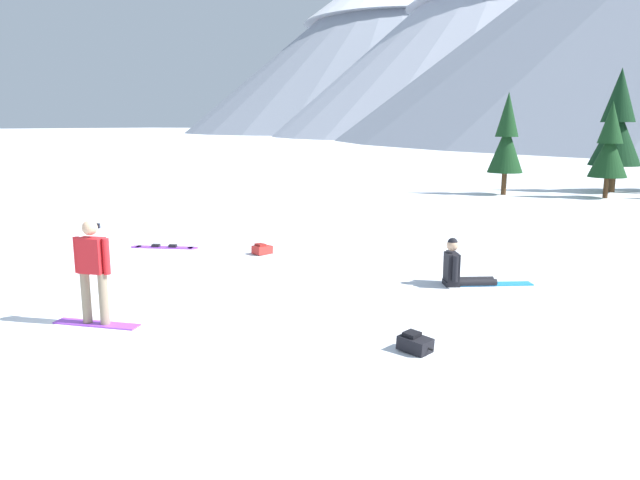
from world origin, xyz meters
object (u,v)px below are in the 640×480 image
object	(u,v)px
backpack_black	(415,343)
snowboarder_midground	(460,269)
loose_snowboard_near_left	(164,247)
pine_tree_broad	(506,139)
backpack_red	(262,249)
pine_tree_short	(610,146)
pine_tree_slender	(617,125)
snowboarder_foreground	(93,270)

from	to	relation	value
backpack_black	snowboarder_midground	bearing A→B (deg)	97.35
loose_snowboard_near_left	pine_tree_broad	xyz separation A→B (m)	(4.98, 16.76, 2.50)
snowboarder_midground	backpack_red	bearing A→B (deg)	174.70
loose_snowboard_near_left	backpack_black	bearing A→B (deg)	-23.93
loose_snowboard_near_left	pine_tree_broad	bearing A→B (deg)	73.44
backpack_red	pine_tree_broad	distance (m)	16.46
pine_tree_short	pine_tree_slender	distance (m)	2.90
loose_snowboard_near_left	backpack_red	size ratio (longest dim) A/B	3.24
backpack_black	pine_tree_short	world-z (taller)	pine_tree_short
snowboarder_midground	backpack_black	xyz separation A→B (m)	(0.50, -3.87, -0.21)
snowboarder_midground	pine_tree_short	size ratio (longest dim) A/B	0.40
loose_snowboard_near_left	backpack_red	xyz separation A→B (m)	(2.68, 0.64, 0.10)
backpack_red	pine_tree_short	distance (m)	18.33
snowboarder_midground	pine_tree_short	xyz separation A→B (m)	(1.31, 17.49, 1.94)
pine_tree_slender	snowboarder_foreground	bearing A→B (deg)	-102.79
pine_tree_slender	backpack_red	bearing A→B (deg)	-108.37
pine_tree_short	pine_tree_broad	world-z (taller)	pine_tree_broad
snowboarder_midground	pine_tree_slender	bearing A→B (deg)	86.12
snowboarder_foreground	snowboarder_midground	distance (m)	6.93
loose_snowboard_near_left	backpack_black	world-z (taller)	backpack_black
loose_snowboard_near_left	pine_tree_broad	distance (m)	17.66
snowboarder_foreground	backpack_black	distance (m)	5.19
snowboarder_foreground	loose_snowboard_near_left	distance (m)	6.26
pine_tree_short	pine_tree_broad	size ratio (longest dim) A/B	0.90
backpack_black	pine_tree_broad	world-z (taller)	pine_tree_broad
backpack_red	pine_tree_broad	bearing A→B (deg)	81.87
loose_snowboard_near_left	pine_tree_broad	size ratio (longest dim) A/B	0.38
backpack_black	pine_tree_slender	bearing A→B (deg)	87.92
pine_tree_short	pine_tree_slender	xyz separation A→B (m)	(0.06, 2.76, 0.87)
snowboarder_foreground	pine_tree_short	size ratio (longest dim) A/B	0.41
backpack_red	pine_tree_slender	size ratio (longest dim) A/B	0.10
snowboarder_foreground	backpack_red	distance (m)	5.89
snowboarder_foreground	pine_tree_slender	size ratio (longest dim) A/B	0.30
pine_tree_broad	pine_tree_slender	size ratio (longest dim) A/B	0.80
snowboarder_midground	backpack_red	distance (m)	5.22
backpack_black	backpack_red	xyz separation A→B (m)	(-5.69, 4.35, -0.00)
snowboarder_foreground	pine_tree_slender	world-z (taller)	pine_tree_slender
snowboarder_midground	pine_tree_slender	xyz separation A→B (m)	(1.37, 20.25, 2.82)
snowboarder_midground	backpack_red	xyz separation A→B (m)	(-5.19, 0.48, -0.22)
backpack_red	pine_tree_short	xyz separation A→B (m)	(6.50, 17.00, 2.16)
snowboarder_foreground	snowboarder_midground	bearing A→B (deg)	50.16
loose_snowboard_near_left	pine_tree_short	size ratio (longest dim) A/B	0.43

